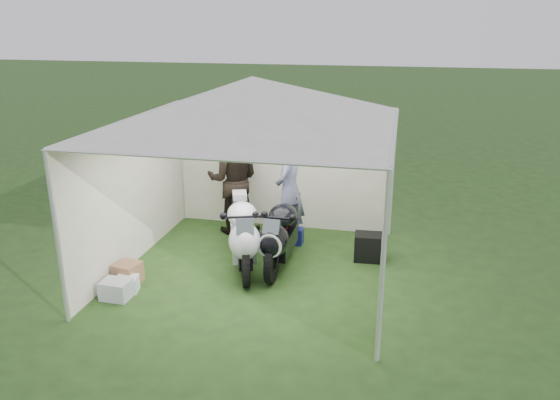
% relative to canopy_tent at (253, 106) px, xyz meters
% --- Properties ---
extents(ground, '(80.00, 80.00, 0.00)m').
position_rel_canopy_tent_xyz_m(ground, '(0.00, -0.03, -2.58)').
color(ground, '#223C18').
rests_on(ground, ground).
extents(canopy_tent, '(5.66, 5.66, 3.00)m').
position_rel_canopy_tent_xyz_m(canopy_tent, '(0.00, 0.00, 0.00)').
color(canopy_tent, silver).
rests_on(canopy_tent, ground).
extents(motorcycle_white, '(0.99, 2.06, 1.05)m').
position_rel_canopy_tent_xyz_m(motorcycle_white, '(-0.21, 0.05, -1.99)').
color(motorcycle_white, black).
rests_on(motorcycle_white, ground).
extents(motorcycle_black, '(0.46, 2.04, 1.00)m').
position_rel_canopy_tent_xyz_m(motorcycle_black, '(0.35, 0.24, -2.02)').
color(motorcycle_black, black).
rests_on(motorcycle_black, ground).
extents(paddock_stand, '(0.38, 0.24, 0.28)m').
position_rel_canopy_tent_xyz_m(paddock_stand, '(0.36, 1.16, -2.43)').
color(paddock_stand, '#2327AE').
rests_on(paddock_stand, ground).
extents(person_dark_jacket, '(1.09, 0.92, 1.99)m').
position_rel_canopy_tent_xyz_m(person_dark_jacket, '(-0.81, 1.51, -1.58)').
color(person_dark_jacket, black).
rests_on(person_dark_jacket, ground).
extents(person_blue_jacket, '(0.58, 0.79, 1.99)m').
position_rel_canopy_tent_xyz_m(person_blue_jacket, '(0.32, 1.09, -1.58)').
color(person_blue_jacket, slate).
rests_on(person_blue_jacket, ground).
extents(equipment_box, '(0.47, 0.38, 0.44)m').
position_rel_canopy_tent_xyz_m(equipment_box, '(1.70, 0.76, -2.35)').
color(equipment_box, black).
rests_on(equipment_box, ground).
extents(crate_0, '(0.41, 0.32, 0.27)m').
position_rel_canopy_tent_xyz_m(crate_0, '(-1.68, -1.33, -2.44)').
color(crate_0, '#AFB3B8').
rests_on(crate_0, ground).
extents(crate_1, '(0.40, 0.40, 0.31)m').
position_rel_canopy_tent_xyz_m(crate_1, '(-1.75, -0.85, -2.42)').
color(crate_1, '#8C6344').
rests_on(crate_1, ground).
extents(crate_2, '(0.35, 0.32, 0.22)m').
position_rel_canopy_tent_xyz_m(crate_2, '(-1.63, -1.11, -2.46)').
color(crate_2, white).
rests_on(crate_2, ground).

